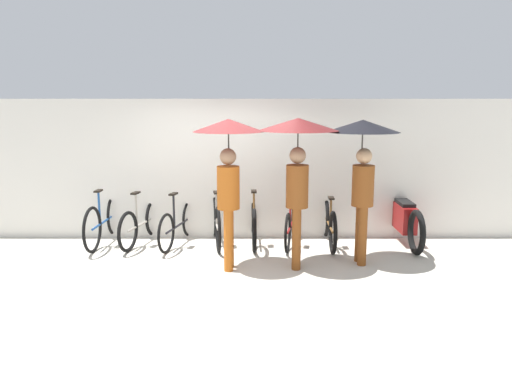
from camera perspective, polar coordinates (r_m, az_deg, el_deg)
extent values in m
plane|color=beige|center=(7.23, -5.24, -9.08)|extent=(30.00, 30.00, 0.00)
cube|color=silver|center=(8.75, -4.24, 2.60)|extent=(13.12, 0.12, 2.43)
torus|color=black|center=(9.37, -15.65, -2.46)|extent=(0.09, 0.75, 0.75)
torus|color=black|center=(8.39, -18.01, -4.11)|extent=(0.09, 0.75, 0.75)
cylinder|color=#19478C|center=(8.88, -16.76, -3.24)|extent=(0.09, 1.08, 0.04)
cylinder|color=#19478C|center=(8.64, -17.28, -1.76)|extent=(0.04, 0.04, 0.55)
cube|color=black|center=(8.59, -17.39, 0.13)|extent=(0.10, 0.20, 0.03)
cylinder|color=#19478C|center=(9.31, -15.74, -0.59)|extent=(0.04, 0.04, 0.63)
cylinder|color=#19478C|center=(9.25, -15.84, 1.32)|extent=(0.44, 0.05, 0.03)
torus|color=black|center=(9.17, -11.39, -2.83)|extent=(0.20, 0.66, 0.66)
torus|color=black|center=(8.28, -14.24, -4.40)|extent=(0.20, 0.66, 0.66)
cylinder|color=#A59E93|center=(8.72, -12.74, -3.58)|extent=(0.25, 1.00, 0.04)
cylinder|color=#A59E93|center=(8.50, -13.33, -2.04)|extent=(0.04, 0.04, 0.56)
cube|color=black|center=(8.44, -13.41, -0.10)|extent=(0.13, 0.21, 0.03)
cylinder|color=#A59E93|center=(9.09, -11.48, -0.51)|extent=(0.04, 0.04, 0.76)
cylinder|color=#A59E93|center=(9.03, -11.56, 1.84)|extent=(0.44, 0.12, 0.03)
torus|color=black|center=(9.03, -7.42, -2.97)|extent=(0.18, 0.64, 0.65)
torus|color=black|center=(8.07, -10.03, -4.67)|extent=(0.18, 0.64, 0.65)
cylinder|color=black|center=(8.55, -8.65, -3.77)|extent=(0.27, 1.05, 0.04)
cylinder|color=black|center=(8.32, -9.17, -2.21)|extent=(0.04, 0.04, 0.56)
cube|color=black|center=(8.26, -9.23, -0.22)|extent=(0.13, 0.21, 0.03)
cylinder|color=black|center=(8.96, -7.48, -0.71)|extent=(0.04, 0.04, 0.73)
cylinder|color=black|center=(8.89, -7.54, 1.59)|extent=(0.44, 0.12, 0.03)
torus|color=black|center=(8.96, -4.58, -2.71)|extent=(0.16, 0.74, 0.74)
torus|color=black|center=(8.01, -4.16, -4.30)|extent=(0.16, 0.74, 0.74)
cylinder|color=#A59E93|center=(8.48, -4.38, -3.46)|extent=(0.18, 0.97, 0.04)
cylinder|color=#A59E93|center=(8.26, -4.33, -1.96)|extent=(0.04, 0.04, 0.53)
cube|color=black|center=(8.20, -4.36, -0.05)|extent=(0.12, 0.21, 0.03)
cylinder|color=#A59E93|center=(8.90, -4.61, -0.81)|extent=(0.04, 0.04, 0.61)
cylinder|color=#A59E93|center=(8.84, -4.64, 1.11)|extent=(0.44, 0.09, 0.03)
torus|color=black|center=(9.04, -0.13, -2.66)|extent=(0.08, 0.71, 0.71)
torus|color=black|center=(8.00, 0.00, -4.41)|extent=(0.08, 0.71, 0.71)
cylinder|color=brown|center=(8.52, -0.07, -3.48)|extent=(0.06, 1.07, 0.04)
cylinder|color=brown|center=(8.27, -0.05, -1.92)|extent=(0.04, 0.04, 0.56)
cube|color=black|center=(8.21, -0.05, 0.08)|extent=(0.09, 0.20, 0.03)
cylinder|color=brown|center=(8.97, -0.13, -0.52)|extent=(0.04, 0.04, 0.69)
cylinder|color=brown|center=(8.91, -0.13, 1.65)|extent=(0.44, 0.04, 0.03)
torus|color=black|center=(9.00, 4.59, -2.96)|extent=(0.16, 0.65, 0.65)
torus|color=black|center=(7.99, 3.84, -4.70)|extent=(0.16, 0.65, 0.65)
cylinder|color=maroon|center=(8.49, 4.23, -3.78)|extent=(0.22, 1.04, 0.04)
cylinder|color=maroon|center=(8.25, 4.12, -2.19)|extent=(0.04, 0.04, 0.56)
cube|color=black|center=(8.19, 4.15, -0.16)|extent=(0.12, 0.21, 0.03)
cylinder|color=maroon|center=(8.92, 4.62, -0.72)|extent=(0.04, 0.04, 0.72)
cylinder|color=maroon|center=(8.86, 4.65, 1.55)|extent=(0.44, 0.10, 0.03)
torus|color=black|center=(9.02, 8.16, -2.87)|extent=(0.08, 0.69, 0.69)
torus|color=black|center=(8.00, 8.98, -4.61)|extent=(0.08, 0.69, 0.69)
cylinder|color=brown|center=(8.51, 8.54, -3.69)|extent=(0.07, 1.05, 0.04)
cylinder|color=brown|center=(8.28, 8.73, -2.41)|extent=(0.04, 0.04, 0.48)
cube|color=black|center=(8.22, 8.78, -0.69)|extent=(0.10, 0.20, 0.03)
cylinder|color=brown|center=(8.95, 8.21, -0.79)|extent=(0.04, 0.04, 0.67)
cylinder|color=brown|center=(8.89, 8.27, 1.32)|extent=(0.44, 0.04, 0.03)
cylinder|color=#B25619|center=(7.11, -2.98, -5.59)|extent=(0.13, 0.13, 0.89)
cylinder|color=#B25619|center=(7.28, -2.88, -5.20)|extent=(0.13, 0.13, 0.89)
cylinder|color=#B25619|center=(7.03, -2.99, 0.50)|extent=(0.32, 0.32, 0.61)
sphere|color=#997051|center=(6.97, -3.02, 4.07)|extent=(0.23, 0.23, 0.23)
cylinder|color=#332D28|center=(7.11, -2.93, 3.91)|extent=(0.02, 0.02, 0.74)
cone|color=#591919|center=(7.07, -2.97, 7.63)|extent=(1.01, 1.01, 0.18)
cylinder|color=brown|center=(7.19, 4.84, -5.42)|extent=(0.13, 0.13, 0.90)
cylinder|color=brown|center=(7.36, 4.84, -5.03)|extent=(0.13, 0.13, 0.90)
cylinder|color=brown|center=(7.10, 4.93, 0.64)|extent=(0.32, 0.32, 0.61)
sphere|color=#997051|center=(7.04, 4.99, 4.19)|extent=(0.23, 0.23, 0.23)
cylinder|color=#332D28|center=(7.19, 4.98, 4.03)|extent=(0.02, 0.02, 0.75)
cone|color=#591919|center=(7.15, 5.04, 7.72)|extent=(1.15, 1.15, 0.18)
cylinder|color=brown|center=(7.51, 12.27, -4.98)|extent=(0.13, 0.13, 0.88)
cylinder|color=brown|center=(7.68, 11.94, -4.63)|extent=(0.13, 0.13, 0.88)
cylinder|color=brown|center=(7.44, 12.32, 0.71)|extent=(0.32, 0.32, 0.60)
sphere|color=tan|center=(7.38, 12.46, 4.03)|extent=(0.23, 0.23, 0.23)
cylinder|color=#332D28|center=(7.52, 12.18, 3.90)|extent=(0.02, 0.02, 0.74)
cone|color=black|center=(7.48, 12.32, 7.39)|extent=(1.08, 1.08, 0.18)
torus|color=black|center=(9.55, 15.61, -2.31)|extent=(0.10, 0.72, 0.72)
torus|color=black|center=(8.26, 18.06, -4.43)|extent=(0.10, 0.72, 0.72)
cube|color=maroon|center=(8.88, 16.77, -2.79)|extent=(0.25, 0.76, 0.44)
cube|color=black|center=(8.83, 16.86, -1.21)|extent=(0.22, 0.53, 0.06)
cylinder|color=#B2B2B7|center=(9.44, 15.78, 0.94)|extent=(0.58, 0.04, 0.03)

